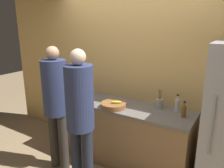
{
  "coord_description": "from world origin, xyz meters",
  "views": [
    {
      "loc": [
        1.49,
        -2.24,
        2.04
      ],
      "look_at": [
        0.0,
        0.15,
        1.26
      ],
      "focal_mm": 35.0,
      "sensor_mm": 36.0,
      "label": 1
    }
  ],
  "objects_px": {
    "person_left": "(56,100)",
    "person_center": "(80,113)",
    "utensil_crock": "(159,103)",
    "bottle_red": "(69,92)",
    "bottle_clear": "(177,105)",
    "bottle_amber": "(184,111)",
    "fruit_bowl": "(114,105)",
    "cup_yellow": "(73,95)"
  },
  "relations": [
    {
      "from": "person_center",
      "to": "utensil_crock",
      "type": "xyz_separation_m",
      "value": [
        0.61,
        0.95,
        -0.07
      ]
    },
    {
      "from": "bottle_red",
      "to": "fruit_bowl",
      "type": "bearing_deg",
      "value": -3.41
    },
    {
      "from": "bottle_clear",
      "to": "bottle_red",
      "type": "height_order",
      "value": "bottle_clear"
    },
    {
      "from": "fruit_bowl",
      "to": "utensil_crock",
      "type": "relative_size",
      "value": 1.29
    },
    {
      "from": "person_center",
      "to": "fruit_bowl",
      "type": "height_order",
      "value": "person_center"
    },
    {
      "from": "bottle_red",
      "to": "cup_yellow",
      "type": "height_order",
      "value": "bottle_red"
    },
    {
      "from": "person_center",
      "to": "bottle_clear",
      "type": "relative_size",
      "value": 7.41
    },
    {
      "from": "person_center",
      "to": "fruit_bowl",
      "type": "relative_size",
      "value": 5.05
    },
    {
      "from": "person_left",
      "to": "cup_yellow",
      "type": "height_order",
      "value": "person_left"
    },
    {
      "from": "person_left",
      "to": "bottle_red",
      "type": "bearing_deg",
      "value": 116.14
    },
    {
      "from": "person_center",
      "to": "bottle_amber",
      "type": "distance_m",
      "value": 1.28
    },
    {
      "from": "bottle_amber",
      "to": "cup_yellow",
      "type": "xyz_separation_m",
      "value": [
        -1.68,
        -0.17,
        -0.03
      ]
    },
    {
      "from": "cup_yellow",
      "to": "bottle_red",
      "type": "bearing_deg",
      "value": 165.54
    },
    {
      "from": "person_left",
      "to": "utensil_crock",
      "type": "height_order",
      "value": "person_left"
    },
    {
      "from": "fruit_bowl",
      "to": "person_center",
      "type": "bearing_deg",
      "value": -95.13
    },
    {
      "from": "utensil_crock",
      "to": "bottle_red",
      "type": "height_order",
      "value": "utensil_crock"
    },
    {
      "from": "person_left",
      "to": "bottle_clear",
      "type": "height_order",
      "value": "person_left"
    },
    {
      "from": "bottle_clear",
      "to": "bottle_red",
      "type": "xyz_separation_m",
      "value": [
        -1.67,
        -0.27,
        -0.04
      ]
    },
    {
      "from": "person_left",
      "to": "bottle_red",
      "type": "height_order",
      "value": "person_left"
    },
    {
      "from": "fruit_bowl",
      "to": "bottle_red",
      "type": "distance_m",
      "value": 0.89
    },
    {
      "from": "fruit_bowl",
      "to": "bottle_clear",
      "type": "xyz_separation_m",
      "value": [
        0.79,
        0.32,
        0.06
      ]
    },
    {
      "from": "utensil_crock",
      "to": "bottle_clear",
      "type": "height_order",
      "value": "utensil_crock"
    },
    {
      "from": "bottle_red",
      "to": "bottle_amber",
      "type": "height_order",
      "value": "bottle_amber"
    },
    {
      "from": "bottle_amber",
      "to": "cup_yellow",
      "type": "height_order",
      "value": "bottle_amber"
    },
    {
      "from": "bottle_red",
      "to": "cup_yellow",
      "type": "distance_m",
      "value": 0.12
    },
    {
      "from": "utensil_crock",
      "to": "bottle_amber",
      "type": "xyz_separation_m",
      "value": [
        0.36,
        -0.12,
        0.01
      ]
    },
    {
      "from": "fruit_bowl",
      "to": "bottle_red",
      "type": "bearing_deg",
      "value": 176.59
    },
    {
      "from": "bottle_red",
      "to": "bottle_amber",
      "type": "bearing_deg",
      "value": 4.38
    },
    {
      "from": "bottle_amber",
      "to": "person_left",
      "type": "bearing_deg",
      "value": -156.85
    },
    {
      "from": "utensil_crock",
      "to": "bottle_clear",
      "type": "relative_size",
      "value": 1.14
    },
    {
      "from": "person_left",
      "to": "person_center",
      "type": "height_order",
      "value": "person_center"
    },
    {
      "from": "person_center",
      "to": "bottle_clear",
      "type": "xyz_separation_m",
      "value": [
        0.84,
        0.96,
        -0.05
      ]
    },
    {
      "from": "person_center",
      "to": "cup_yellow",
      "type": "relative_size",
      "value": 18.43
    },
    {
      "from": "bottle_amber",
      "to": "bottle_clear",
      "type": "bearing_deg",
      "value": 133.2
    },
    {
      "from": "person_left",
      "to": "person_center",
      "type": "bearing_deg",
      "value": -17.04
    },
    {
      "from": "bottle_red",
      "to": "person_left",
      "type": "bearing_deg",
      "value": -63.86
    },
    {
      "from": "bottle_clear",
      "to": "cup_yellow",
      "type": "height_order",
      "value": "bottle_clear"
    },
    {
      "from": "person_left",
      "to": "person_center",
      "type": "relative_size",
      "value": 0.99
    },
    {
      "from": "utensil_crock",
      "to": "bottle_red",
      "type": "xyz_separation_m",
      "value": [
        -1.44,
        -0.26,
        -0.01
      ]
    },
    {
      "from": "bottle_amber",
      "to": "utensil_crock",
      "type": "bearing_deg",
      "value": 161.75
    },
    {
      "from": "person_left",
      "to": "bottle_red",
      "type": "relative_size",
      "value": 11.75
    },
    {
      "from": "utensil_crock",
      "to": "bottle_clear",
      "type": "distance_m",
      "value": 0.24
    }
  ]
}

